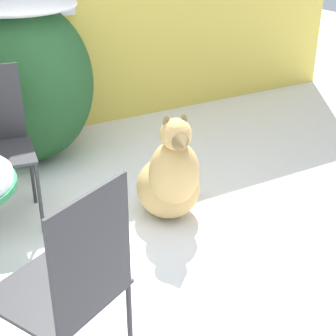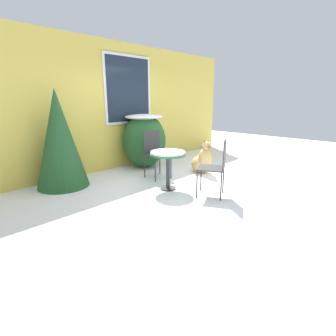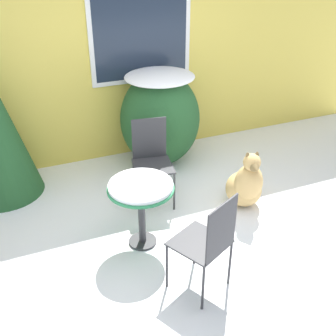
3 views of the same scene
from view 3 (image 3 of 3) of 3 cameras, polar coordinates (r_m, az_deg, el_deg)
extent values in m
plane|color=white|center=(4.66, 2.86, -9.29)|extent=(16.00, 16.00, 0.00)
cube|color=#DBC14C|center=(5.86, -6.22, 15.29)|extent=(8.00, 0.06, 2.97)
cube|color=silver|center=(5.81, -3.77, 19.33)|extent=(1.41, 0.04, 1.64)
cube|color=#1E2838|center=(5.80, -3.71, 19.30)|extent=(1.29, 0.01, 1.52)
ellipsoid|color=#235128|center=(5.79, -1.08, 6.61)|extent=(1.09, 1.03, 1.32)
ellipsoid|color=white|center=(5.58, -1.14, 12.26)|extent=(0.93, 0.88, 0.12)
cylinder|color=#2D2D30|center=(4.58, -3.44, -9.87)|extent=(0.30, 0.30, 0.03)
cylinder|color=#2D2D30|center=(4.38, -3.57, -6.50)|extent=(0.07, 0.07, 0.64)
cylinder|color=#237A47|center=(4.19, -3.71, -2.79)|extent=(0.67, 0.67, 0.03)
cylinder|color=white|center=(4.17, -3.73, -2.39)|extent=(0.65, 0.65, 0.04)
cube|color=#2D2D30|center=(4.93, -2.02, 0.26)|extent=(0.52, 0.52, 0.02)
cube|color=#2D2D30|center=(5.00, -2.57, 4.07)|extent=(0.41, 0.08, 0.51)
cylinder|color=#2D2D30|center=(4.86, -3.88, -3.84)|extent=(0.02, 0.02, 0.50)
cylinder|color=#2D2D30|center=(4.93, 0.86, -3.24)|extent=(0.02, 0.02, 0.50)
cylinder|color=#2D2D30|center=(5.21, -4.65, -1.39)|extent=(0.02, 0.02, 0.50)
cylinder|color=#2D2D30|center=(5.27, -0.22, -0.87)|extent=(0.02, 0.02, 0.50)
cube|color=#2D2D30|center=(3.80, 4.30, -10.04)|extent=(0.60, 0.60, 0.02)
cube|color=#2D2D30|center=(3.54, 7.28, -8.20)|extent=(0.38, 0.20, 0.51)
cylinder|color=#2D2D30|center=(4.18, 3.62, -10.22)|extent=(0.02, 0.02, 0.50)
cylinder|color=#2D2D30|center=(3.94, -0.16, -13.14)|extent=(0.02, 0.02, 0.50)
cylinder|color=#2D2D30|center=(4.01, 8.39, -12.62)|extent=(0.02, 0.02, 0.50)
cylinder|color=#2D2D30|center=(3.76, 4.76, -15.91)|extent=(0.02, 0.02, 0.50)
ellipsoid|color=tan|center=(5.15, 10.19, -2.78)|extent=(0.53, 0.55, 0.41)
ellipsoid|color=tan|center=(4.94, 10.86, -1.93)|extent=(0.39, 0.36, 0.45)
sphere|color=tan|center=(4.78, 11.30, 0.78)|extent=(0.20, 0.20, 0.20)
cone|color=brown|center=(4.67, 11.83, -0.21)|extent=(0.13, 0.11, 0.11)
ellipsoid|color=brown|center=(4.74, 10.70, 1.61)|extent=(0.05, 0.04, 0.09)
ellipsoid|color=brown|center=(4.77, 11.95, 1.70)|extent=(0.05, 0.04, 0.09)
ellipsoid|color=tan|center=(5.38, 9.37, -2.57)|extent=(0.13, 0.23, 0.08)
camera|label=1|loc=(1.70, 18.17, -10.53)|focal=55.00mm
camera|label=2|loc=(2.68, -92.59, -33.53)|focal=28.00mm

